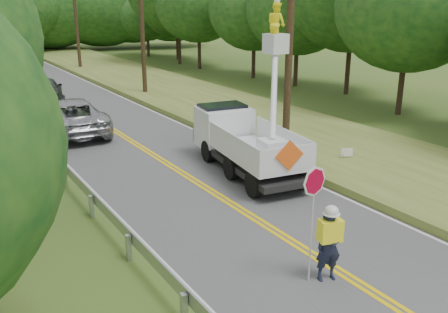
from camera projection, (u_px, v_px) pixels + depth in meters
ground at (362, 286)px, 11.20m from camera, size 140.00×140.00×0.00m
road at (132, 142)px, 22.46m from camera, size 7.20×96.00×0.03m
guardrail at (36, 139)px, 20.99m from camera, size 0.18×48.00×0.77m
utility_poles at (193, 19)px, 25.79m from camera, size 1.60×43.30×10.00m
tall_grass_verge at (257, 119)px, 26.01m from camera, size 7.00×96.00×0.30m
treeline_right at (265, 0)px, 37.05m from camera, size 12.13×51.06×11.99m
flagger at (329, 240)px, 11.16m from camera, size 1.13×0.57×2.84m
bucket_truck at (241, 129)px, 18.99m from camera, size 3.99×6.43×6.19m
suv_silver at (70, 116)px, 23.67m from camera, size 3.32×6.38×1.72m
suv_darkgrey at (42, 93)px, 29.13m from camera, size 3.63×6.52×1.79m
stop_sign_permanent at (23, 106)px, 22.44m from camera, size 0.48×0.25×2.43m
yard_sign at (347, 153)px, 19.23m from camera, size 0.45×0.22×0.69m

